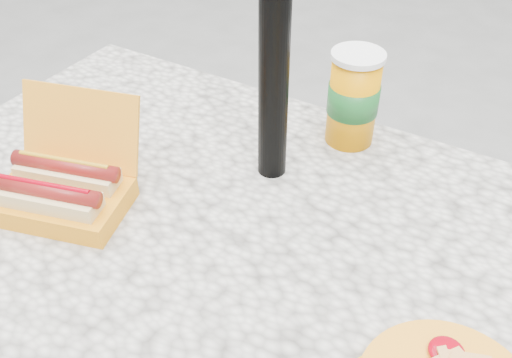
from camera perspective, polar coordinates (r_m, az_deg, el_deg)
The scene contains 3 objects.
picnic_table at distance 1.00m, azimuth -3.08°, elevation -8.87°, with size 1.20×0.80×0.75m.
hotdog_box at distance 0.98m, azimuth -18.89°, elevation -0.91°, with size 0.25×0.24×0.17m.
soda_cup at distance 1.07m, azimuth 9.70°, elevation 7.98°, with size 0.10×0.10×0.18m.
Camera 1 is at (0.39, -0.55, 1.38)m, focal length 40.00 mm.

